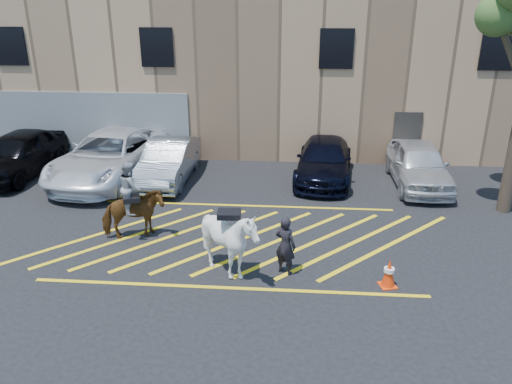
# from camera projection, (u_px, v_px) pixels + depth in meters

# --- Properties ---
(ground) EXTENTS (90.00, 90.00, 0.00)m
(ground) POSITION_uv_depth(u_px,v_px,m) (240.00, 236.00, 14.52)
(ground) COLOR black
(ground) RESTS_ON ground
(car_black_suv) EXTENTS (2.25, 5.07, 1.69)m
(car_black_suv) POSITION_uv_depth(u_px,v_px,m) (18.00, 154.00, 19.11)
(car_black_suv) COLOR black
(car_black_suv) RESTS_ON ground
(car_white_pickup) EXTENTS (3.65, 6.58, 1.74)m
(car_white_pickup) POSITION_uv_depth(u_px,v_px,m) (110.00, 156.00, 18.76)
(car_white_pickup) COLOR white
(car_white_pickup) RESTS_ON ground
(car_silver_sedan) EXTENTS (1.65, 4.54, 1.49)m
(car_silver_sedan) POSITION_uv_depth(u_px,v_px,m) (168.00, 161.00, 18.59)
(car_silver_sedan) COLOR gray
(car_silver_sedan) RESTS_ON ground
(car_blue_suv) EXTENTS (2.49, 5.08, 1.42)m
(car_blue_suv) POSITION_uv_depth(u_px,v_px,m) (324.00, 160.00, 18.84)
(car_blue_suv) COLOR black
(car_blue_suv) RESTS_ON ground
(car_white_suv) EXTENTS (1.87, 4.61, 1.57)m
(car_white_suv) POSITION_uv_depth(u_px,v_px,m) (418.00, 164.00, 18.13)
(car_white_suv) COLOR silver
(car_white_suv) RESTS_ON ground
(handler) EXTENTS (0.67, 0.60, 1.53)m
(handler) POSITION_uv_depth(u_px,v_px,m) (285.00, 245.00, 12.32)
(handler) COLOR black
(handler) RESTS_ON ground
(warehouse) EXTENTS (32.42, 10.20, 7.30)m
(warehouse) POSITION_uv_depth(u_px,v_px,m) (266.00, 58.00, 24.28)
(warehouse) COLOR tan
(warehouse) RESTS_ON ground
(hatching_zone) EXTENTS (12.60, 5.12, 0.01)m
(hatching_zone) POSITION_uv_depth(u_px,v_px,m) (239.00, 240.00, 14.24)
(hatching_zone) COLOR yellow
(hatching_zone) RESTS_ON ground
(mounted_bay) EXTENTS (1.91, 1.34, 2.30)m
(mounted_bay) POSITION_uv_depth(u_px,v_px,m) (132.00, 208.00, 14.06)
(mounted_bay) COLOR brown
(mounted_bay) RESTS_ON ground
(saddled_white) EXTENTS (1.61, 1.79, 1.87)m
(saddled_white) POSITION_uv_depth(u_px,v_px,m) (230.00, 241.00, 12.14)
(saddled_white) COLOR white
(saddled_white) RESTS_ON ground
(traffic_cone) EXTENTS (0.47, 0.47, 0.73)m
(traffic_cone) POSITION_uv_depth(u_px,v_px,m) (389.00, 273.00, 11.88)
(traffic_cone) COLOR #FF400A
(traffic_cone) RESTS_ON ground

